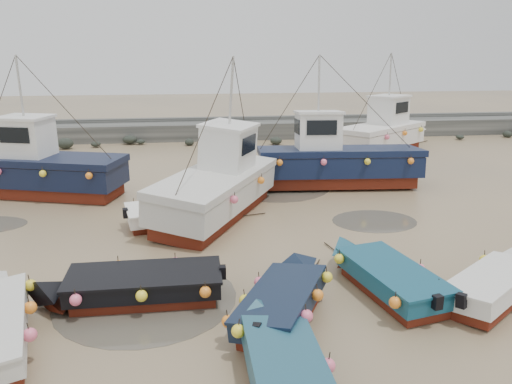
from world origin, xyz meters
TOP-DOWN VIEW (x-y plane):
  - ground at (0.00, 0.00)m, footprint 120.00×120.00m
  - seawall at (0.05, 21.99)m, footprint 60.00×4.92m
  - puddle_a at (-2.10, -2.53)m, footprint 4.89×4.89m
  - puddle_b at (6.27, 2.73)m, footprint 3.33×3.33m
  - puddle_d at (3.27, 8.52)m, footprint 5.44×5.44m
  - dinghy_1 at (1.55, -3.85)m, footprint 3.33×5.30m
  - dinghy_2 at (0.88, -6.47)m, footprint 1.96×5.41m
  - dinghy_3 at (7.35, -3.76)m, footprint 5.05×3.91m
  - dinghy_4 at (-2.47, -2.65)m, footprint 6.44×2.11m
  - dinghy_5 at (-1.24, 3.32)m, footprint 5.54×2.39m
  - dinghy_6 at (4.48, -2.85)m, footprint 2.46×5.77m
  - cabin_boat_0 at (-7.77, 8.13)m, footprint 9.79×4.65m
  - cabin_boat_1 at (0.37, 4.55)m, footprint 6.15×9.86m
  - cabin_boat_2 at (5.70, 8.04)m, footprint 11.03×3.67m
  - cabin_boat_3 at (11.63, 15.47)m, footprint 8.50×6.82m
  - person at (-5.20, 8.24)m, footprint 0.65×0.46m

SIDE VIEW (x-z plane):
  - ground at x=0.00m, z-range 0.00..0.00m
  - person at x=-5.20m, z-range -0.84..0.84m
  - puddle_a at x=-2.10m, z-range 0.00..0.01m
  - puddle_b at x=6.27m, z-range 0.00..0.01m
  - puddle_d at x=3.27m, z-range 0.00..0.01m
  - dinghy_4 at x=-2.47m, z-range -0.17..1.25m
  - dinghy_6 at x=4.48m, z-range -0.16..1.26m
  - dinghy_3 at x=7.35m, z-range -0.16..1.26m
  - dinghy_1 at x=1.55m, z-range -0.16..1.27m
  - dinghy_5 at x=-1.24m, z-range -0.16..1.27m
  - dinghy_2 at x=0.88m, z-range -0.15..1.27m
  - seawall at x=0.05m, z-range -0.12..1.38m
  - cabin_boat_2 at x=5.70m, z-range -1.80..4.42m
  - cabin_boat_1 at x=0.37m, z-range -1.78..4.44m
  - cabin_boat_0 at x=-7.77m, z-range -1.76..4.46m
  - cabin_boat_3 at x=11.63m, z-range -1.75..4.47m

